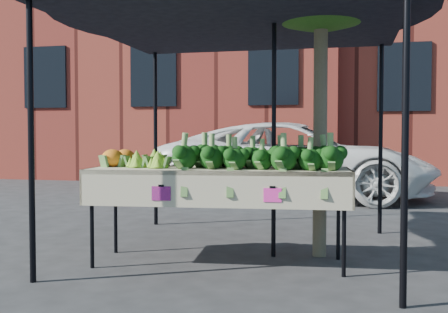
# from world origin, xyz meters

# --- Properties ---
(ground) EXTENTS (90.00, 90.00, 0.00)m
(ground) POSITION_xyz_m (0.00, 0.00, 0.00)
(ground) COLOR #242426
(table) EXTENTS (2.46, 1.02, 0.90)m
(table) POSITION_xyz_m (0.07, 0.12, 0.45)
(table) COLOR #BCB294
(table) RESTS_ON ground
(canopy) EXTENTS (3.16, 3.16, 2.74)m
(canopy) POSITION_xyz_m (0.18, 0.61, 1.37)
(canopy) COLOR black
(canopy) RESTS_ON ground
(broccoli_heap) EXTENTS (1.56, 0.59, 0.29)m
(broccoli_heap) POSITION_xyz_m (0.43, 0.15, 1.04)
(broccoli_heap) COLOR black
(broccoli_heap) RESTS_ON table
(romanesco_cluster) EXTENTS (0.45, 0.59, 0.22)m
(romanesco_cluster) POSITION_xyz_m (-0.59, 0.16, 1.01)
(romanesco_cluster) COLOR #9CC032
(romanesco_cluster) RESTS_ON table
(cauliflower_pair) EXTENTS (0.25, 0.45, 0.20)m
(cauliflower_pair) POSITION_xyz_m (-0.96, 0.19, 1.00)
(cauliflower_pair) COLOR orange
(cauliflower_pair) RESTS_ON table
(vehicle) EXTENTS (1.50, 2.42, 5.17)m
(vehicle) POSITION_xyz_m (0.26, 5.46, 2.59)
(vehicle) COLOR white
(vehicle) RESTS_ON ground
(street_tree) EXTENTS (1.99, 1.99, 3.93)m
(street_tree) POSITION_xyz_m (0.98, 0.65, 1.97)
(street_tree) COLOR #1E4C14
(street_tree) RESTS_ON ground
(building_left) EXTENTS (12.00, 8.00, 9.00)m
(building_left) POSITION_xyz_m (-5.00, 12.00, 4.50)
(building_left) COLOR maroon
(building_left) RESTS_ON ground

